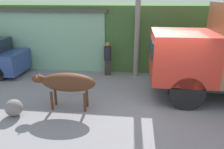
{
  "coord_description": "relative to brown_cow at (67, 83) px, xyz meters",
  "views": [
    {
      "loc": [
        -0.95,
        -7.07,
        3.63
      ],
      "look_at": [
        -1.77,
        0.11,
        1.03
      ],
      "focal_mm": 35.0,
      "sensor_mm": 36.0,
      "label": 1
    }
  ],
  "objects": [
    {
      "name": "roadside_rock",
      "position": [
        -1.58,
        -0.69,
        -0.66
      ],
      "size": [
        0.54,
        0.54,
        0.54
      ],
      "color": "gray",
      "rests_on": "ground_plane"
    },
    {
      "name": "utility_pole",
      "position": [
        2.23,
        3.56,
        2.1
      ],
      "size": [
        0.9,
        0.23,
        5.84
      ],
      "color": "gray",
      "rests_on": "ground_plane"
    },
    {
      "name": "pedestrian_on_hill",
      "position": [
        0.89,
        3.46,
        -0.06
      ],
      "size": [
        0.41,
        0.41,
        1.61
      ],
      "rotation": [
        0.0,
        0.0,
        3.33
      ],
      "color": "#38332D",
      "rests_on": "ground_plane"
    },
    {
      "name": "brown_cow",
      "position": [
        0.0,
        0.0,
        0.0
      ],
      "size": [
        2.17,
        0.63,
        1.26
      ],
      "rotation": [
        0.0,
        0.0,
        -0.03
      ],
      "color": "#512D19",
      "rests_on": "ground_plane"
    },
    {
      "name": "hillside_embankment",
      "position": [
        3.19,
        7.43,
        0.68
      ],
      "size": [
        32.0,
        6.98,
        3.22
      ],
      "color": "#426B33",
      "rests_on": "ground_plane"
    },
    {
      "name": "building_backdrop",
      "position": [
        -2.4,
        5.07,
        0.61
      ],
      "size": [
        6.5,
        2.7,
        3.06
      ],
      "color": "#8CC69E",
      "rests_on": "ground_plane"
    },
    {
      "name": "ground_plane",
      "position": [
        3.19,
        0.58,
        -0.93
      ],
      "size": [
        60.0,
        60.0,
        0.0
      ],
      "primitive_type": "plane",
      "color": "gray"
    }
  ]
}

